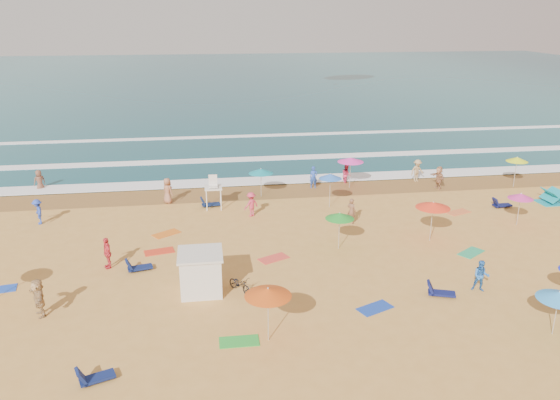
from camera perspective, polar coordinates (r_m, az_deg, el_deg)
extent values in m
plane|color=gold|center=(30.84, -3.90, -6.54)|extent=(220.00, 220.00, 0.00)
cube|color=#0C4756|center=(112.54, -7.30, 12.25)|extent=(220.00, 140.00, 0.18)
plane|color=olive|center=(42.43, -5.21, 0.77)|extent=(220.00, 220.00, 0.00)
cube|color=white|center=(44.78, -5.39, 1.89)|extent=(200.00, 2.20, 0.05)
cube|color=white|center=(51.50, -5.81, 4.18)|extent=(200.00, 1.60, 0.05)
cube|color=white|center=(61.21, -6.24, 6.58)|extent=(200.00, 1.20, 0.05)
cube|color=silver|center=(27.65, -8.26, -7.59)|extent=(2.00, 2.00, 2.00)
cube|color=silver|center=(27.19, -8.36, -5.59)|extent=(2.20, 2.20, 0.12)
imported|color=black|center=(27.69, -4.22, -8.76)|extent=(1.37, 1.59, 0.82)
cone|color=#DF3191|center=(38.56, 23.86, 0.39)|extent=(1.60, 1.60, 0.35)
cone|color=#EF35AF|center=(43.24, 7.39, 4.20)|extent=(2.06, 2.06, 0.35)
cone|color=blue|center=(38.64, 5.28, 2.49)|extent=(1.61, 1.61, 0.35)
cone|color=#D44D11|center=(22.95, -1.26, -9.60)|extent=(1.98, 1.98, 0.35)
cone|color=#FF381A|center=(33.98, 15.71, -0.50)|extent=(2.07, 2.07, 0.35)
cone|color=teal|center=(40.84, -2.01, 3.05)|extent=(1.84, 1.84, 0.35)
cone|color=#E2F71A|center=(46.93, 23.54, 3.92)|extent=(1.67, 1.67, 0.35)
cone|color=#219228|center=(31.85, 6.26, -1.64)|extent=(1.69, 1.69, 0.35)
cone|color=#3499EB|center=(26.41, 27.16, -8.88)|extent=(1.86, 1.86, 0.35)
cube|color=#101C51|center=(22.88, -18.55, -17.20)|extent=(1.41, 0.98, 0.34)
cube|color=#101C50|center=(30.76, -14.41, -6.86)|extent=(1.40, 0.86, 0.34)
cube|color=#101652|center=(28.45, 16.54, -9.31)|extent=(1.41, 0.96, 0.34)
cube|color=#0E1347|center=(42.19, 22.21, -0.50)|extent=(1.33, 0.63, 0.34)
cube|color=#0E1E49|center=(39.54, -7.22, -0.45)|extent=(1.35, 0.70, 0.34)
cube|color=green|center=(24.10, -4.29, -14.52)|extent=(1.71, 0.87, 0.03)
cube|color=orange|center=(35.29, -11.78, -3.46)|extent=(1.89, 1.66, 0.03)
cube|color=#E44235|center=(31.23, -0.67, -6.11)|extent=(1.90, 1.52, 0.03)
cube|color=red|center=(32.84, -12.50, -5.27)|extent=(1.85, 1.21, 0.03)
cube|color=#1B3DA9|center=(26.76, 9.90, -11.06)|extent=(1.90, 1.47, 0.03)
cube|color=#29A46C|center=(33.83, 19.34, -5.21)|extent=(1.89, 1.67, 0.03)
cube|color=orange|center=(40.13, 18.13, -1.22)|extent=(1.90, 1.42, 0.03)
imported|color=#A4684C|center=(40.55, -11.66, 0.96)|extent=(1.06, 1.09, 1.90)
imported|color=tan|center=(46.23, 14.14, 3.00)|extent=(1.33, 0.98, 1.85)
imported|color=#DF3743|center=(31.28, -17.61, -5.28)|extent=(0.80, 1.13, 1.77)
imported|color=#D63553|center=(37.26, -3.03, -0.45)|extent=(1.27, 1.12, 1.71)
imported|color=#E03864|center=(45.04, 6.95, 2.64)|extent=(0.71, 0.89, 1.77)
imported|color=brown|center=(36.26, 7.47, -1.14)|extent=(0.73, 0.74, 1.72)
imported|color=#B47A53|center=(44.83, 16.24, 2.28)|extent=(0.84, 1.74, 1.80)
imported|color=tan|center=(27.70, -23.91, -9.30)|extent=(1.21, 1.79, 1.85)
imported|color=brown|center=(46.86, -23.83, 1.80)|extent=(1.07, 0.99, 1.83)
imported|color=blue|center=(43.25, 3.53, 2.39)|extent=(0.65, 0.43, 1.76)
imported|color=blue|center=(39.21, -23.97, -1.14)|extent=(0.99, 1.25, 1.70)
imported|color=blue|center=(29.27, 20.27, -7.46)|extent=(0.98, 0.89, 1.65)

